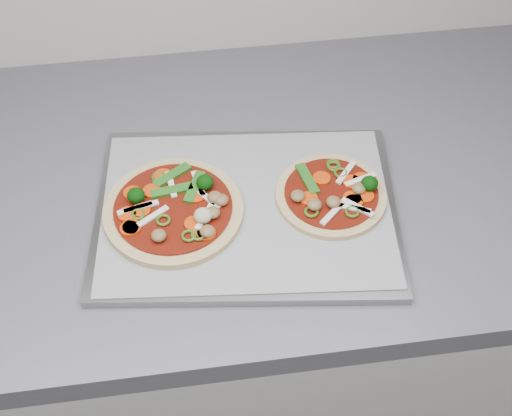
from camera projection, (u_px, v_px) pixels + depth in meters
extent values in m
cube|color=silver|center=(81.00, 360.00, 1.36)|extent=(3.60, 0.60, 0.86)
cube|color=#58585F|center=(23.00, 207.00, 1.02)|extent=(3.60, 0.60, 0.04)
cube|color=gray|center=(246.00, 211.00, 0.98)|extent=(0.44, 0.35, 0.01)
cube|color=#A2A2A8|center=(246.00, 207.00, 0.97)|extent=(0.42, 0.32, 0.00)
cylinder|color=tan|center=(173.00, 211.00, 0.96)|extent=(0.22, 0.22, 0.01)
cylinder|color=#62140A|center=(173.00, 208.00, 0.95)|extent=(0.19, 0.19, 0.00)
cylinder|color=#F54500|center=(129.00, 228.00, 0.93)|extent=(0.03, 0.03, 0.00)
cylinder|color=#F54500|center=(163.00, 176.00, 0.99)|extent=(0.03, 0.03, 0.00)
cylinder|color=#F54500|center=(152.00, 191.00, 0.97)|extent=(0.03, 0.03, 0.00)
cube|color=white|center=(153.00, 216.00, 0.94)|extent=(0.04, 0.03, 0.00)
ellipsoid|color=olive|center=(221.00, 200.00, 0.95)|extent=(0.03, 0.03, 0.01)
cylinder|color=#F54500|center=(196.00, 196.00, 0.96)|extent=(0.04, 0.04, 0.00)
cube|color=white|center=(207.00, 198.00, 0.96)|extent=(0.04, 0.04, 0.00)
torus|color=#3B5414|center=(159.00, 177.00, 0.98)|extent=(0.02, 0.02, 0.00)
cube|color=#25721C|center=(172.00, 190.00, 0.97)|extent=(0.06, 0.02, 0.00)
cylinder|color=#F54500|center=(194.00, 224.00, 0.93)|extent=(0.03, 0.03, 0.00)
cylinder|color=#F54500|center=(132.00, 227.00, 0.93)|extent=(0.03, 0.03, 0.00)
ellipsoid|color=olive|center=(207.00, 231.00, 0.92)|extent=(0.03, 0.03, 0.01)
cube|color=white|center=(141.00, 207.00, 0.95)|extent=(0.05, 0.02, 0.00)
cube|color=white|center=(198.00, 184.00, 0.98)|extent=(0.02, 0.05, 0.00)
torus|color=#3B5414|center=(138.00, 214.00, 0.94)|extent=(0.03, 0.03, 0.00)
ellipsoid|color=olive|center=(213.00, 213.00, 0.94)|extent=(0.03, 0.03, 0.01)
ellipsoid|color=olive|center=(159.00, 235.00, 0.91)|extent=(0.02, 0.02, 0.01)
torus|color=#3B5414|center=(198.00, 235.00, 0.92)|extent=(0.03, 0.03, 0.00)
cube|color=#25721C|center=(172.00, 175.00, 0.99)|extent=(0.06, 0.04, 0.00)
ellipsoid|color=#BAB692|center=(203.00, 216.00, 0.93)|extent=(0.03, 0.03, 0.02)
torus|color=#3B5414|center=(189.00, 236.00, 0.92)|extent=(0.02, 0.02, 0.00)
cube|color=#25721C|center=(195.00, 187.00, 0.97)|extent=(0.04, 0.06, 0.00)
cylinder|color=#F54500|center=(127.00, 214.00, 0.94)|extent=(0.03, 0.03, 0.00)
ellipsoid|color=#063A06|center=(205.00, 182.00, 0.97)|extent=(0.03, 0.03, 0.02)
torus|color=#3B5414|center=(163.00, 220.00, 0.93)|extent=(0.03, 0.03, 0.00)
cylinder|color=#F54500|center=(205.00, 232.00, 0.92)|extent=(0.03, 0.03, 0.00)
cylinder|color=#F54500|center=(206.00, 233.00, 0.92)|extent=(0.03, 0.03, 0.00)
cube|color=white|center=(205.00, 216.00, 0.94)|extent=(0.03, 0.05, 0.00)
cube|color=white|center=(171.00, 184.00, 0.98)|extent=(0.01, 0.05, 0.00)
ellipsoid|color=olive|center=(215.00, 197.00, 0.96)|extent=(0.03, 0.03, 0.01)
cube|color=white|center=(135.00, 209.00, 0.95)|extent=(0.05, 0.02, 0.00)
cylinder|color=#F54500|center=(141.00, 210.00, 0.95)|extent=(0.04, 0.04, 0.00)
cylinder|color=#F54500|center=(133.00, 193.00, 0.97)|extent=(0.03, 0.03, 0.00)
ellipsoid|color=#063A06|center=(136.00, 195.00, 0.95)|extent=(0.03, 0.03, 0.02)
cylinder|color=tan|center=(331.00, 195.00, 0.98)|extent=(0.21, 0.21, 0.01)
cylinder|color=#62140A|center=(331.00, 193.00, 0.97)|extent=(0.17, 0.17, 0.00)
cube|color=white|center=(360.00, 180.00, 0.99)|extent=(0.05, 0.02, 0.00)
cylinder|color=#F54500|center=(352.00, 198.00, 0.96)|extent=(0.03, 0.03, 0.00)
torus|color=#3B5414|center=(341.00, 173.00, 0.99)|extent=(0.02, 0.02, 0.00)
ellipsoid|color=olive|center=(298.00, 196.00, 0.96)|extent=(0.03, 0.03, 0.01)
torus|color=#3B5414|center=(352.00, 212.00, 0.95)|extent=(0.02, 0.02, 0.00)
cube|color=white|center=(353.00, 208.00, 0.95)|extent=(0.05, 0.03, 0.00)
ellipsoid|color=#063A06|center=(370.00, 183.00, 0.97)|extent=(0.03, 0.03, 0.02)
ellipsoid|color=olive|center=(333.00, 202.00, 0.95)|extent=(0.03, 0.03, 0.01)
cylinder|color=#F54500|center=(322.00, 178.00, 0.99)|extent=(0.04, 0.04, 0.00)
cylinder|color=#F54500|center=(309.00, 199.00, 0.96)|extent=(0.03, 0.03, 0.00)
torus|color=#3B5414|center=(311.00, 212.00, 0.95)|extent=(0.03, 0.03, 0.00)
cylinder|color=#F54500|center=(365.00, 196.00, 0.97)|extent=(0.03, 0.03, 0.00)
ellipsoid|color=olive|center=(315.00, 205.00, 0.95)|extent=(0.03, 0.03, 0.01)
cube|color=white|center=(358.00, 207.00, 0.95)|extent=(0.04, 0.04, 0.00)
cube|color=#25721C|center=(307.00, 179.00, 0.99)|extent=(0.03, 0.06, 0.00)
cylinder|color=#F54500|center=(354.00, 202.00, 0.96)|extent=(0.03, 0.03, 0.00)
cube|color=white|center=(346.00, 173.00, 0.99)|extent=(0.04, 0.04, 0.00)
cube|color=white|center=(333.00, 213.00, 0.95)|extent=(0.04, 0.04, 0.00)
cylinder|color=#F54500|center=(352.00, 182.00, 0.98)|extent=(0.03, 0.03, 0.00)
ellipsoid|color=olive|center=(359.00, 188.00, 0.97)|extent=(0.02, 0.02, 0.01)
torus|color=#3B5414|center=(334.00, 166.00, 1.00)|extent=(0.03, 0.03, 0.00)
cylinder|color=#F54500|center=(362.00, 179.00, 0.99)|extent=(0.04, 0.04, 0.00)
torus|color=#3B5414|center=(333.00, 164.00, 1.00)|extent=(0.02, 0.02, 0.00)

